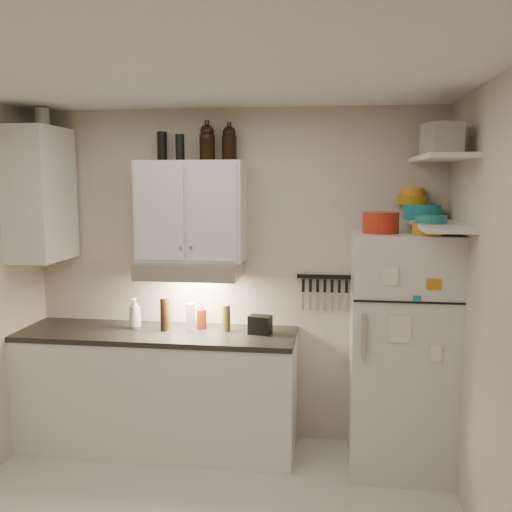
# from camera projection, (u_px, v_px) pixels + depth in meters

# --- Properties ---
(ceiling) EXTENTS (3.20, 3.00, 0.02)m
(ceiling) POSITION_uv_depth(u_px,v_px,m) (182.00, 68.00, 2.84)
(ceiling) COLOR white
(ceiling) RESTS_ON ground
(back_wall) EXTENTS (3.20, 0.02, 2.60)m
(back_wall) POSITION_uv_depth(u_px,v_px,m) (235.00, 277.00, 4.49)
(back_wall) COLOR beige
(back_wall) RESTS_ON ground
(right_wall) EXTENTS (0.02, 3.00, 2.60)m
(right_wall) POSITION_uv_depth(u_px,v_px,m) (505.00, 335.00, 2.80)
(right_wall) COLOR beige
(right_wall) RESTS_ON ground
(base_cabinet) EXTENTS (2.10, 0.60, 0.88)m
(base_cabinet) POSITION_uv_depth(u_px,v_px,m) (158.00, 392.00, 4.38)
(base_cabinet) COLOR white
(base_cabinet) RESTS_ON floor
(countertop) EXTENTS (2.10, 0.62, 0.04)m
(countertop) POSITION_uv_depth(u_px,v_px,m) (157.00, 334.00, 4.32)
(countertop) COLOR black
(countertop) RESTS_ON base_cabinet
(upper_cabinet) EXTENTS (0.80, 0.33, 0.75)m
(upper_cabinet) POSITION_uv_depth(u_px,v_px,m) (192.00, 211.00, 4.29)
(upper_cabinet) COLOR white
(upper_cabinet) RESTS_ON back_wall
(side_cabinet) EXTENTS (0.33, 0.55, 1.00)m
(side_cabinet) POSITION_uv_depth(u_px,v_px,m) (40.00, 194.00, 4.30)
(side_cabinet) COLOR white
(side_cabinet) RESTS_ON left_wall
(range_hood) EXTENTS (0.76, 0.46, 0.12)m
(range_hood) POSITION_uv_depth(u_px,v_px,m) (190.00, 269.00, 4.29)
(range_hood) COLOR silver
(range_hood) RESTS_ON back_wall
(fridge) EXTENTS (0.70, 0.68, 1.70)m
(fridge) POSITION_uv_depth(u_px,v_px,m) (400.00, 351.00, 4.04)
(fridge) COLOR silver
(fridge) RESTS_ON floor
(shelf_hi) EXTENTS (0.30, 0.95, 0.03)m
(shelf_hi) POSITION_uv_depth(u_px,v_px,m) (441.00, 158.00, 3.70)
(shelf_hi) COLOR white
(shelf_hi) RESTS_ON right_wall
(shelf_lo) EXTENTS (0.30, 0.95, 0.03)m
(shelf_lo) POSITION_uv_depth(u_px,v_px,m) (438.00, 225.00, 3.76)
(shelf_lo) COLOR white
(shelf_lo) RESTS_ON right_wall
(knife_strip) EXTENTS (0.42, 0.02, 0.03)m
(knife_strip) POSITION_uv_depth(u_px,v_px,m) (324.00, 277.00, 4.37)
(knife_strip) COLOR black
(knife_strip) RESTS_ON back_wall
(dutch_oven) EXTENTS (0.30, 0.30, 0.14)m
(dutch_oven) POSITION_uv_depth(u_px,v_px,m) (381.00, 223.00, 3.86)
(dutch_oven) COLOR #9D2312
(dutch_oven) RESTS_ON fridge
(book_stack) EXTENTS (0.25, 0.28, 0.08)m
(book_stack) POSITION_uv_depth(u_px,v_px,m) (430.00, 229.00, 3.73)
(book_stack) COLOR #B87217
(book_stack) RESTS_ON fridge
(spice_jar) EXTENTS (0.08, 0.08, 0.09)m
(spice_jar) POSITION_uv_depth(u_px,v_px,m) (419.00, 226.00, 3.85)
(spice_jar) COLOR silver
(spice_jar) RESTS_ON fridge
(stock_pot) EXTENTS (0.31, 0.31, 0.19)m
(stock_pot) POSITION_uv_depth(u_px,v_px,m) (441.00, 143.00, 3.92)
(stock_pot) COLOR silver
(stock_pot) RESTS_ON shelf_hi
(tin_a) EXTENTS (0.23, 0.22, 0.19)m
(tin_a) POSITION_uv_depth(u_px,v_px,m) (440.00, 139.00, 3.57)
(tin_a) COLOR #AAAAAD
(tin_a) RESTS_ON shelf_hi
(tin_b) EXTENTS (0.23, 0.23, 0.19)m
(tin_b) POSITION_uv_depth(u_px,v_px,m) (443.00, 138.00, 3.43)
(tin_b) COLOR #AAAAAD
(tin_b) RESTS_ON shelf_hi
(bowl_teal) EXTENTS (0.27, 0.27, 0.11)m
(bowl_teal) POSITION_uv_depth(u_px,v_px,m) (422.00, 212.00, 4.10)
(bowl_teal) COLOR teal
(bowl_teal) RESTS_ON shelf_lo
(bowl_orange) EXTENTS (0.21, 0.21, 0.06)m
(bowl_orange) POSITION_uv_depth(u_px,v_px,m) (412.00, 200.00, 4.17)
(bowl_orange) COLOR #B97D11
(bowl_orange) RESTS_ON bowl_teal
(bowl_yellow) EXTENTS (0.17, 0.17, 0.05)m
(bowl_yellow) POSITION_uv_depth(u_px,v_px,m) (413.00, 192.00, 4.16)
(bowl_yellow) COLOR orange
(bowl_yellow) RESTS_ON bowl_orange
(plates) EXTENTS (0.24, 0.24, 0.05)m
(plates) POSITION_uv_depth(u_px,v_px,m) (431.00, 219.00, 3.74)
(plates) COLOR teal
(plates) RESTS_ON shelf_lo
(growler_a) EXTENTS (0.14, 0.14, 0.27)m
(growler_a) POSITION_uv_depth(u_px,v_px,m) (207.00, 142.00, 4.24)
(growler_a) COLOR black
(growler_a) RESTS_ON upper_cabinet
(growler_b) EXTENTS (0.14, 0.14, 0.26)m
(growler_b) POSITION_uv_depth(u_px,v_px,m) (229.00, 143.00, 4.26)
(growler_b) COLOR black
(growler_b) RESTS_ON upper_cabinet
(thermos_a) EXTENTS (0.08, 0.08, 0.19)m
(thermos_a) POSITION_uv_depth(u_px,v_px,m) (180.00, 147.00, 4.20)
(thermos_a) COLOR black
(thermos_a) RESTS_ON upper_cabinet
(thermos_b) EXTENTS (0.09, 0.09, 0.22)m
(thermos_b) POSITION_uv_depth(u_px,v_px,m) (162.00, 146.00, 4.31)
(thermos_b) COLOR black
(thermos_b) RESTS_ON upper_cabinet
(side_jar) EXTENTS (0.13, 0.13, 0.14)m
(side_jar) POSITION_uv_depth(u_px,v_px,m) (42.00, 118.00, 4.27)
(side_jar) COLOR silver
(side_jar) RESTS_ON side_cabinet
(soap_bottle) EXTENTS (0.13, 0.13, 0.27)m
(soap_bottle) POSITION_uv_depth(u_px,v_px,m) (135.00, 311.00, 4.39)
(soap_bottle) COLOR white
(soap_bottle) RESTS_ON countertop
(pepper_mill) EXTENTS (0.08, 0.08, 0.20)m
(pepper_mill) POSITION_uv_depth(u_px,v_px,m) (226.00, 318.00, 4.31)
(pepper_mill) COLOR brown
(pepper_mill) RESTS_ON countertop
(oil_bottle) EXTENTS (0.06, 0.06, 0.24)m
(oil_bottle) POSITION_uv_depth(u_px,v_px,m) (168.00, 313.00, 4.39)
(oil_bottle) COLOR #515B16
(oil_bottle) RESTS_ON countertop
(vinegar_bottle) EXTENTS (0.06, 0.06, 0.25)m
(vinegar_bottle) POSITION_uv_depth(u_px,v_px,m) (164.00, 315.00, 4.31)
(vinegar_bottle) COLOR black
(vinegar_bottle) RESTS_ON countertop
(clear_bottle) EXTENTS (0.08, 0.08, 0.21)m
(clear_bottle) POSITION_uv_depth(u_px,v_px,m) (191.00, 317.00, 4.34)
(clear_bottle) COLOR silver
(clear_bottle) RESTS_ON countertop
(red_jar) EXTENTS (0.08, 0.08, 0.15)m
(red_jar) POSITION_uv_depth(u_px,v_px,m) (202.00, 319.00, 4.39)
(red_jar) COLOR #9D2312
(red_jar) RESTS_ON countertop
(caddy) EXTENTS (0.18, 0.15, 0.14)m
(caddy) POSITION_uv_depth(u_px,v_px,m) (260.00, 325.00, 4.24)
(caddy) COLOR black
(caddy) RESTS_ON countertop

